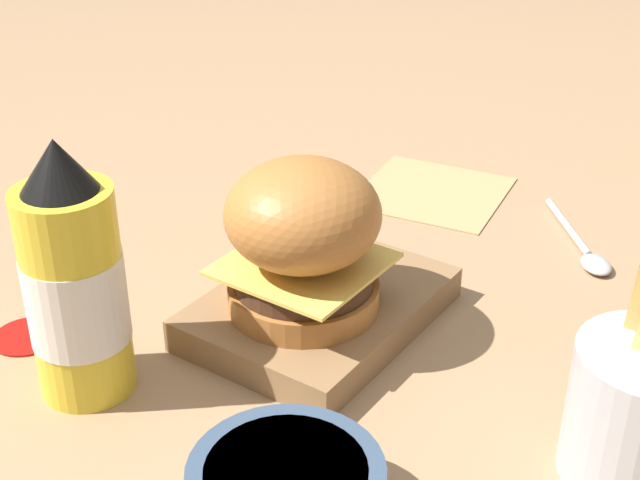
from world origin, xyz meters
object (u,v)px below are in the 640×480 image
serving_board (320,308)px  ketchup_bottle (75,285)px  spoon (585,250)px  burger (303,237)px

serving_board → ketchup_bottle: size_ratio=1.05×
serving_board → ketchup_bottle: (-0.17, 0.09, 0.07)m
spoon → burger: bearing=-69.3°
burger → ketchup_bottle: bearing=147.2°
burger → spoon: size_ratio=0.98×
spoon → serving_board: bearing=-71.4°
serving_board → burger: (-0.02, 0.00, 0.08)m
burger → spoon: (0.26, -0.14, -0.08)m
ketchup_bottle → burger: bearing=-32.8°
ketchup_bottle → spoon: 0.47m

